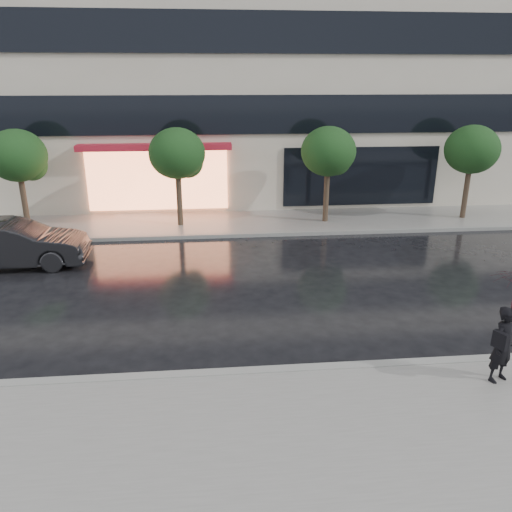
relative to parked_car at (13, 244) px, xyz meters
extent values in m
plane|color=black|center=(8.10, -6.00, -0.76)|extent=(120.00, 120.00, 0.00)
cube|color=slate|center=(8.10, -9.25, -0.70)|extent=(60.00, 4.50, 0.12)
cube|color=slate|center=(8.10, 4.25, -0.70)|extent=(60.00, 3.50, 0.12)
cube|color=gray|center=(8.10, -7.00, -0.69)|extent=(60.00, 0.25, 0.14)
cube|color=gray|center=(8.10, 2.50, -0.69)|extent=(60.00, 0.25, 0.14)
cube|color=beige|center=(8.10, 12.00, 8.24)|extent=(30.00, 12.00, 18.00)
cube|color=black|center=(8.10, 5.94, 3.54)|extent=(28.00, 0.12, 1.60)
cube|color=black|center=(8.10, 5.94, 6.74)|extent=(28.00, 0.12, 1.60)
cube|color=#FF8C59|center=(4.10, 5.92, 0.84)|extent=(6.00, 0.10, 2.60)
cube|color=#A91A2C|center=(4.10, 5.59, 2.29)|extent=(6.40, 0.70, 0.25)
cube|color=black|center=(13.10, 5.94, 0.84)|extent=(7.00, 0.10, 2.60)
cylinder|color=#33261C|center=(-0.90, 4.00, 0.34)|extent=(0.22, 0.22, 2.20)
ellipsoid|color=black|center=(-0.90, 4.00, 2.24)|extent=(2.20, 2.20, 1.98)
sphere|color=black|center=(-0.50, 4.20, 1.84)|extent=(1.20, 1.20, 1.20)
cylinder|color=#33261C|center=(5.10, 4.00, 0.34)|extent=(0.22, 0.22, 2.20)
ellipsoid|color=black|center=(5.10, 4.00, 2.24)|extent=(2.20, 2.20, 1.98)
sphere|color=black|center=(5.50, 4.20, 1.84)|extent=(1.20, 1.20, 1.20)
cylinder|color=#33261C|center=(11.10, 4.00, 0.34)|extent=(0.22, 0.22, 2.20)
ellipsoid|color=black|center=(11.10, 4.00, 2.24)|extent=(2.20, 2.20, 1.98)
sphere|color=black|center=(11.50, 4.20, 1.84)|extent=(1.20, 1.20, 1.20)
cylinder|color=#33261C|center=(17.10, 4.00, 0.34)|extent=(0.22, 0.22, 2.20)
ellipsoid|color=black|center=(17.10, 4.00, 2.24)|extent=(2.20, 2.20, 1.98)
sphere|color=black|center=(17.50, 4.20, 1.84)|extent=(1.20, 1.20, 1.20)
imported|color=black|center=(0.00, 0.00, 0.00)|extent=(4.65, 1.77, 1.51)
imported|color=black|center=(11.91, -7.78, 0.15)|extent=(0.68, 0.58, 1.57)
cylinder|color=black|center=(11.96, -7.75, 0.72)|extent=(0.02, 0.02, 0.78)
cube|color=black|center=(11.72, -7.92, 0.34)|extent=(0.22, 0.31, 0.33)
camera|label=1|loc=(6.33, -15.80, 5.03)|focal=35.00mm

